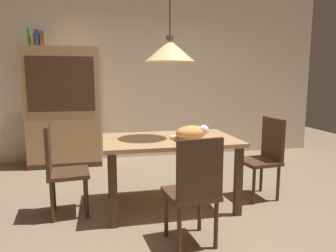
{
  "coord_description": "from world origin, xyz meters",
  "views": [
    {
      "loc": [
        -0.74,
        -2.77,
        1.38
      ],
      "look_at": [
        -0.02,
        0.6,
        0.85
      ],
      "focal_mm": 33.18,
      "sensor_mm": 36.0,
      "label": 1
    }
  ],
  "objects_px": {
    "dining_table": "(170,147)",
    "book_yellow_short": "(34,40)",
    "cat_sleeping": "(192,132)",
    "book_blue_wide": "(38,39)",
    "chair_right_side": "(265,154)",
    "chair_left_side": "(60,166)",
    "hutch_bookcase": "(64,110)",
    "pendant_lamp": "(170,50)",
    "chair_near_front": "(194,187)",
    "book_green_slim": "(30,38)",
    "book_brown_thick": "(43,39)"
  },
  "relations": [
    {
      "from": "book_blue_wide",
      "to": "book_green_slim",
      "type": "bearing_deg",
      "value": 180.0
    },
    {
      "from": "chair_right_side",
      "to": "book_yellow_short",
      "type": "bearing_deg",
      "value": 145.62
    },
    {
      "from": "dining_table",
      "to": "chair_right_side",
      "type": "relative_size",
      "value": 1.51
    },
    {
      "from": "cat_sleeping",
      "to": "book_blue_wide",
      "type": "distance_m",
      "value": 2.97
    },
    {
      "from": "cat_sleeping",
      "to": "book_yellow_short",
      "type": "relative_size",
      "value": 2.0
    },
    {
      "from": "chair_right_side",
      "to": "chair_left_side",
      "type": "distance_m",
      "value": 2.26
    },
    {
      "from": "dining_table",
      "to": "book_yellow_short",
      "type": "relative_size",
      "value": 7.0
    },
    {
      "from": "hutch_bookcase",
      "to": "pendant_lamp",
      "type": "bearing_deg",
      "value": -56.3
    },
    {
      "from": "dining_table",
      "to": "book_blue_wide",
      "type": "distance_m",
      "value": 2.82
    },
    {
      "from": "chair_left_side",
      "to": "book_brown_thick",
      "type": "height_order",
      "value": "book_brown_thick"
    },
    {
      "from": "cat_sleeping",
      "to": "pendant_lamp",
      "type": "bearing_deg",
      "value": 146.63
    },
    {
      "from": "cat_sleeping",
      "to": "dining_table",
      "type": "bearing_deg",
      "value": 146.63
    },
    {
      "from": "dining_table",
      "to": "chair_near_front",
      "type": "distance_m",
      "value": 0.89
    },
    {
      "from": "chair_left_side",
      "to": "book_green_slim",
      "type": "relative_size",
      "value": 3.58
    },
    {
      "from": "chair_right_side",
      "to": "pendant_lamp",
      "type": "xyz_separation_m",
      "value": [
        -1.13,
        -0.01,
        1.15
      ]
    },
    {
      "from": "chair_near_front",
      "to": "book_brown_thick",
      "type": "xyz_separation_m",
      "value": [
        -1.53,
        2.8,
        1.45
      ]
    },
    {
      "from": "dining_table",
      "to": "chair_left_side",
      "type": "relative_size",
      "value": 1.51
    },
    {
      "from": "book_blue_wide",
      "to": "chair_left_side",
      "type": "bearing_deg",
      "value": -76.28
    },
    {
      "from": "chair_left_side",
      "to": "pendant_lamp",
      "type": "distance_m",
      "value": 1.61
    },
    {
      "from": "pendant_lamp",
      "to": "book_green_slim",
      "type": "bearing_deg",
      "value": 131.78
    },
    {
      "from": "cat_sleeping",
      "to": "hutch_bookcase",
      "type": "height_order",
      "value": "hutch_bookcase"
    },
    {
      "from": "cat_sleeping",
      "to": "chair_right_side",
      "type": "bearing_deg",
      "value": 8.97
    },
    {
      "from": "chair_near_front",
      "to": "book_yellow_short",
      "type": "bearing_deg",
      "value": 120.88
    },
    {
      "from": "dining_table",
      "to": "hutch_bookcase",
      "type": "bearing_deg",
      "value": 123.7
    },
    {
      "from": "pendant_lamp",
      "to": "hutch_bookcase",
      "type": "relative_size",
      "value": 0.7
    },
    {
      "from": "pendant_lamp",
      "to": "chair_right_side",
      "type": "bearing_deg",
      "value": 0.43
    },
    {
      "from": "chair_right_side",
      "to": "book_green_slim",
      "type": "bearing_deg",
      "value": 146.1
    },
    {
      "from": "dining_table",
      "to": "book_yellow_short",
      "type": "bearing_deg",
      "value": 130.93
    },
    {
      "from": "dining_table",
      "to": "book_yellow_short",
      "type": "distance_m",
      "value": 2.85
    },
    {
      "from": "book_brown_thick",
      "to": "hutch_bookcase",
      "type": "bearing_deg",
      "value": -0.35
    },
    {
      "from": "chair_near_front",
      "to": "cat_sleeping",
      "type": "height_order",
      "value": "chair_near_front"
    },
    {
      "from": "book_green_slim",
      "to": "book_brown_thick",
      "type": "height_order",
      "value": "book_green_slim"
    },
    {
      "from": "book_yellow_short",
      "to": "chair_left_side",
      "type": "bearing_deg",
      "value": -74.47
    },
    {
      "from": "dining_table",
      "to": "chair_near_front",
      "type": "bearing_deg",
      "value": -89.42
    },
    {
      "from": "chair_left_side",
      "to": "book_blue_wide",
      "type": "xyz_separation_m",
      "value": [
        -0.47,
        1.93,
        1.46
      ]
    },
    {
      "from": "dining_table",
      "to": "hutch_bookcase",
      "type": "distance_m",
      "value": 2.32
    },
    {
      "from": "book_green_slim",
      "to": "book_blue_wide",
      "type": "distance_m",
      "value": 0.12
    },
    {
      "from": "chair_right_side",
      "to": "pendant_lamp",
      "type": "height_order",
      "value": "pendant_lamp"
    },
    {
      "from": "cat_sleeping",
      "to": "book_brown_thick",
      "type": "relative_size",
      "value": 1.67
    },
    {
      "from": "dining_table",
      "to": "book_green_slim",
      "type": "distance_m",
      "value": 2.9
    },
    {
      "from": "chair_near_front",
      "to": "book_brown_thick",
      "type": "bearing_deg",
      "value": 118.72
    },
    {
      "from": "chair_near_front",
      "to": "book_yellow_short",
      "type": "distance_m",
      "value": 3.56
    },
    {
      "from": "chair_right_side",
      "to": "pendant_lamp",
      "type": "distance_m",
      "value": 1.61
    },
    {
      "from": "hutch_bookcase",
      "to": "book_blue_wide",
      "type": "xyz_separation_m",
      "value": [
        -0.32,
        0.0,
        1.08
      ]
    },
    {
      "from": "chair_right_side",
      "to": "chair_left_side",
      "type": "height_order",
      "value": "same"
    },
    {
      "from": "cat_sleeping",
      "to": "book_green_slim",
      "type": "relative_size",
      "value": 1.54
    },
    {
      "from": "chair_right_side",
      "to": "book_yellow_short",
      "type": "relative_size",
      "value": 4.65
    },
    {
      "from": "book_green_slim",
      "to": "chair_right_side",
      "type": "bearing_deg",
      "value": -33.9
    },
    {
      "from": "pendant_lamp",
      "to": "book_blue_wide",
      "type": "distance_m",
      "value": 2.52
    },
    {
      "from": "dining_table",
      "to": "hutch_bookcase",
      "type": "relative_size",
      "value": 0.76
    }
  ]
}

